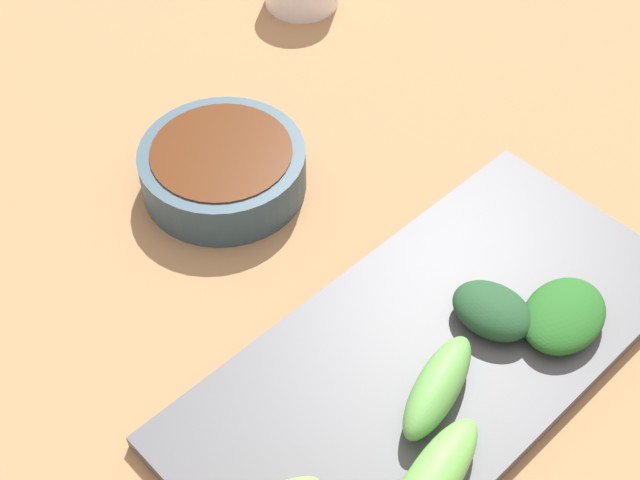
% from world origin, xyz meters
% --- Properties ---
extents(tabletop, '(2.10, 2.10, 0.02)m').
position_xyz_m(tabletop, '(0.00, 0.00, 0.01)').
color(tabletop, '#987149').
rests_on(tabletop, ground).
extents(sauce_bowl, '(0.13, 0.13, 0.04)m').
position_xyz_m(sauce_bowl, '(-0.12, -0.02, 0.04)').
color(sauce_bowl, '#304956').
rests_on(sauce_bowl, tabletop).
extents(serving_plate, '(0.18, 0.39, 0.01)m').
position_xyz_m(serving_plate, '(0.11, -0.02, 0.03)').
color(serving_plate, '#4A4D51').
rests_on(serving_plate, tabletop).
extents(broccoli_stalk_0, '(0.05, 0.10, 0.03)m').
position_xyz_m(broccoli_stalk_0, '(0.18, -0.10, 0.05)').
color(broccoli_stalk_0, '#65B34B').
rests_on(broccoli_stalk_0, serving_plate).
extents(broccoli_leafy_2, '(0.07, 0.05, 0.03)m').
position_xyz_m(broccoli_leafy_2, '(0.12, 0.02, 0.04)').
color(broccoli_leafy_2, '#1E4626').
rests_on(broccoli_leafy_2, serving_plate).
extents(broccoli_stalk_3, '(0.05, 0.09, 0.03)m').
position_xyz_m(broccoli_stalk_3, '(0.14, -0.05, 0.05)').
color(broccoli_stalk_3, '#5CA149').
rests_on(broccoli_stalk_3, serving_plate).
extents(broccoli_leafy_4, '(0.06, 0.08, 0.02)m').
position_xyz_m(broccoli_leafy_4, '(0.16, 0.06, 0.04)').
color(broccoli_leafy_4, '#205B1F').
rests_on(broccoli_leafy_4, serving_plate).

